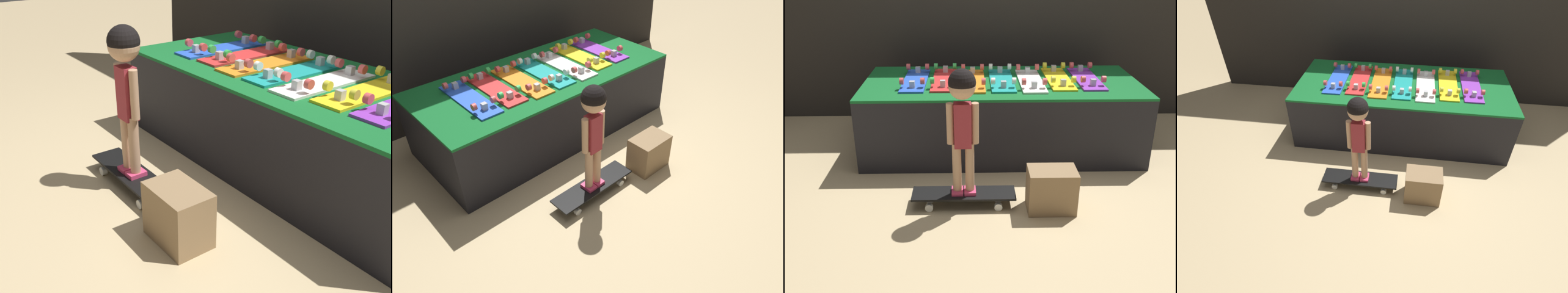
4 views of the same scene
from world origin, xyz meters
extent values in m
plane|color=tan|center=(0.00, 0.00, 0.00)|extent=(16.00, 16.00, 0.00)
cube|color=black|center=(0.00, 0.57, 0.28)|extent=(2.23, 1.00, 0.56)
cube|color=#146028|center=(0.00, 0.57, 0.57)|extent=(2.23, 1.00, 0.02)
cube|color=blue|center=(-0.70, 0.57, 0.59)|extent=(0.19, 0.68, 0.01)
cube|color=#B7B7BC|center=(-0.70, 0.79, 0.62)|extent=(0.04, 0.04, 0.05)
cylinder|color=#D84C4C|center=(-0.62, 0.79, 0.65)|extent=(0.03, 0.05, 0.05)
cylinder|color=#D84C4C|center=(-0.78, 0.79, 0.65)|extent=(0.03, 0.05, 0.05)
cube|color=#B7B7BC|center=(-0.70, 0.35, 0.62)|extent=(0.04, 0.04, 0.05)
cylinder|color=#D84C4C|center=(-0.62, 0.35, 0.65)|extent=(0.03, 0.05, 0.05)
cylinder|color=#D84C4C|center=(-0.78, 0.35, 0.65)|extent=(0.03, 0.05, 0.05)
cube|color=red|center=(-0.47, 0.59, 0.59)|extent=(0.19, 0.68, 0.01)
cube|color=#B7B7BC|center=(-0.47, 0.81, 0.62)|extent=(0.04, 0.04, 0.05)
cylinder|color=green|center=(-0.39, 0.81, 0.65)|extent=(0.03, 0.05, 0.05)
cylinder|color=green|center=(-0.55, 0.81, 0.65)|extent=(0.03, 0.05, 0.05)
cube|color=#B7B7BC|center=(-0.47, 0.36, 0.62)|extent=(0.04, 0.04, 0.05)
cylinder|color=green|center=(-0.39, 0.36, 0.65)|extent=(0.03, 0.05, 0.05)
cylinder|color=green|center=(-0.55, 0.36, 0.65)|extent=(0.03, 0.05, 0.05)
cube|color=orange|center=(-0.23, 0.55, 0.59)|extent=(0.19, 0.68, 0.01)
cube|color=#B7B7BC|center=(-0.23, 0.77, 0.62)|extent=(0.04, 0.04, 0.05)
cylinder|color=#D84C4C|center=(-0.15, 0.77, 0.65)|extent=(0.03, 0.05, 0.05)
cylinder|color=#D84C4C|center=(-0.31, 0.77, 0.65)|extent=(0.03, 0.05, 0.05)
cube|color=#B7B7BC|center=(-0.23, 0.33, 0.62)|extent=(0.04, 0.04, 0.05)
cylinder|color=#D84C4C|center=(-0.15, 0.33, 0.65)|extent=(0.03, 0.05, 0.05)
cylinder|color=#D84C4C|center=(-0.31, 0.33, 0.65)|extent=(0.03, 0.05, 0.05)
cube|color=teal|center=(0.00, 0.56, 0.59)|extent=(0.19, 0.68, 0.01)
cube|color=#B7B7BC|center=(0.00, 0.78, 0.62)|extent=(0.04, 0.04, 0.05)
cylinder|color=white|center=(0.08, 0.78, 0.65)|extent=(0.03, 0.05, 0.05)
cylinder|color=white|center=(-0.08, 0.78, 0.65)|extent=(0.03, 0.05, 0.05)
cube|color=#B7B7BC|center=(0.00, 0.33, 0.62)|extent=(0.04, 0.04, 0.05)
cylinder|color=white|center=(0.08, 0.33, 0.65)|extent=(0.03, 0.05, 0.05)
cylinder|color=white|center=(-0.08, 0.33, 0.65)|extent=(0.03, 0.05, 0.05)
cube|color=white|center=(0.23, 0.54, 0.59)|extent=(0.19, 0.68, 0.01)
cube|color=#B7B7BC|center=(0.23, 0.76, 0.62)|extent=(0.04, 0.04, 0.05)
cylinder|color=#D84C4C|center=(0.31, 0.76, 0.65)|extent=(0.03, 0.05, 0.05)
cylinder|color=#D84C4C|center=(0.15, 0.76, 0.65)|extent=(0.03, 0.05, 0.05)
cube|color=#B7B7BC|center=(0.23, 0.31, 0.62)|extent=(0.04, 0.04, 0.05)
cylinder|color=#D84C4C|center=(0.31, 0.31, 0.65)|extent=(0.03, 0.05, 0.05)
cylinder|color=#D84C4C|center=(0.15, 0.31, 0.65)|extent=(0.03, 0.05, 0.05)
cube|color=yellow|center=(0.47, 0.59, 0.59)|extent=(0.19, 0.68, 0.01)
cylinder|color=yellow|center=(0.39, 0.82, 0.65)|extent=(0.03, 0.05, 0.05)
cube|color=#B7B7BC|center=(0.47, 0.37, 0.62)|extent=(0.04, 0.04, 0.05)
cylinder|color=yellow|center=(0.55, 0.37, 0.65)|extent=(0.03, 0.05, 0.05)
cylinder|color=yellow|center=(0.39, 0.37, 0.65)|extent=(0.03, 0.05, 0.05)
cube|color=#B7B7BC|center=(0.70, 0.37, 0.62)|extent=(0.04, 0.04, 0.05)
cylinder|color=#D84C4C|center=(0.62, 0.37, 0.65)|extent=(0.03, 0.05, 0.05)
cube|color=black|center=(-0.31, -0.40, 0.08)|extent=(0.69, 0.19, 0.01)
cube|color=#B7B7BC|center=(-0.08, -0.40, 0.05)|extent=(0.04, 0.04, 0.05)
cylinder|color=white|center=(-0.08, -0.32, 0.03)|extent=(0.05, 0.03, 0.05)
cylinder|color=white|center=(-0.08, -0.47, 0.03)|extent=(0.05, 0.03, 0.05)
cube|color=#B7B7BC|center=(-0.53, -0.40, 0.05)|extent=(0.04, 0.04, 0.05)
cylinder|color=white|center=(-0.53, -0.32, 0.03)|extent=(0.05, 0.03, 0.05)
cylinder|color=white|center=(-0.53, -0.47, 0.03)|extent=(0.05, 0.03, 0.05)
cube|color=#E03D6B|center=(-0.26, -0.39, 0.10)|extent=(0.08, 0.11, 0.03)
cylinder|color=tan|center=(-0.26, -0.39, 0.28)|extent=(0.06, 0.06, 0.33)
cube|color=#E03D6B|center=(-0.35, -0.40, 0.10)|extent=(0.08, 0.11, 0.03)
cylinder|color=tan|center=(-0.35, -0.40, 0.28)|extent=(0.06, 0.06, 0.33)
cube|color=maroon|center=(-0.31, -0.40, 0.57)|extent=(0.11, 0.08, 0.29)
cylinder|color=tan|center=(-0.23, -0.39, 0.58)|extent=(0.05, 0.05, 0.27)
cylinder|color=tan|center=(-0.38, -0.40, 0.58)|extent=(0.05, 0.05, 0.27)
sphere|color=tan|center=(-0.31, -0.40, 0.83)|extent=(0.17, 0.17, 0.17)
sphere|color=black|center=(-0.31, -0.40, 0.85)|extent=(0.17, 0.17, 0.17)
cube|color=#8E704C|center=(0.27, -0.46, 0.14)|extent=(0.31, 0.21, 0.29)
camera|label=1|loc=(1.76, -1.46, 1.38)|focal=42.00mm
camera|label=2|loc=(-1.80, -1.93, 2.05)|focal=35.00mm
camera|label=3|loc=(-0.26, -3.06, 1.61)|focal=42.00mm
camera|label=4|loc=(0.09, -2.37, 2.09)|focal=28.00mm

